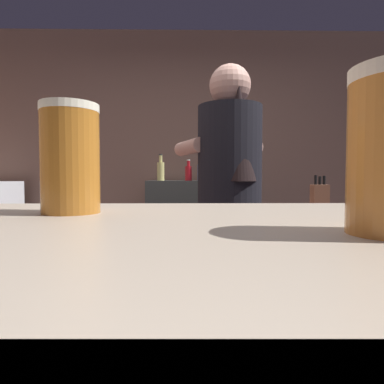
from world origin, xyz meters
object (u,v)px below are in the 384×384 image
(knife_block, at_px, (320,199))
(bartender, at_px, (230,201))
(bottle_vinegar, at_px, (213,171))
(bottle_olive_oil, at_px, (188,172))
(chefs_knife, at_px, (263,214))
(bottle_soy, at_px, (200,172))
(mixing_bowl, at_px, (155,211))
(bottle_hot_sauce, at_px, (161,170))
(pint_glass_far, at_px, (70,159))

(knife_block, bearing_deg, bartender, -150.10)
(bottle_vinegar, bearing_deg, bottle_olive_oil, -160.26)
(chefs_knife, bearing_deg, bottle_vinegar, 106.74)
(knife_block, relative_size, chefs_knife, 1.09)
(knife_block, relative_size, bottle_soy, 1.13)
(mixing_bowl, height_order, bottle_soy, bottle_soy)
(chefs_knife, xyz_separation_m, bottle_hot_sauce, (-0.77, 1.10, 0.31))
(bottle_hot_sauce, bearing_deg, bartender, -71.88)
(mixing_bowl, bearing_deg, bottle_olive_oil, 78.44)
(chefs_knife, xyz_separation_m, bottle_soy, (-0.37, 1.09, 0.30))
(mixing_bowl, distance_m, bottle_vinegar, 1.32)
(chefs_knife, height_order, bottle_soy, bottle_soy)
(bartender, bearing_deg, chefs_knife, -54.02)
(bartender, xyz_separation_m, bottle_soy, (-0.10, 1.50, 0.18))
(knife_block, relative_size, bottle_hot_sauce, 0.99)
(knife_block, bearing_deg, bottle_olive_oil, 126.25)
(knife_block, xyz_separation_m, bottle_vinegar, (-0.59, 1.25, 0.21))
(mixing_bowl, xyz_separation_m, bottle_olive_oil, (0.23, 1.10, 0.27))
(bartender, bearing_deg, mixing_bowl, 26.53)
(knife_block, distance_m, mixing_bowl, 1.08)
(mixing_bowl, distance_m, pint_glass_far, 1.73)
(bottle_hot_sauce, xyz_separation_m, bottle_olive_oil, (0.27, 0.02, -0.02))
(knife_block, bearing_deg, bottle_hot_sauce, 134.70)
(bottle_vinegar, bearing_deg, knife_block, -64.68)
(bartender, xyz_separation_m, bottle_vinegar, (0.04, 1.62, 0.19))
(bottle_vinegar, distance_m, bottle_soy, 0.18)
(knife_block, relative_size, pint_glass_far, 1.76)
(pint_glass_far, bearing_deg, knife_block, 58.20)
(bottle_olive_oil, bearing_deg, mixing_bowl, -101.56)
(bottle_hot_sauce, distance_m, bottle_soy, 0.40)
(mixing_bowl, bearing_deg, bottle_vinegar, 67.94)
(bottle_vinegar, bearing_deg, chefs_knife, -78.90)
(bottle_soy, bearing_deg, bottle_hot_sauce, 179.44)
(bottle_hot_sauce, relative_size, bottle_vinegar, 1.03)
(bottle_olive_oil, xyz_separation_m, bottle_soy, (0.12, -0.03, 0.01))
(pint_glass_far, bearing_deg, chefs_knife, 68.47)
(pint_glass_far, bearing_deg, bartender, 73.13)
(bottle_soy, bearing_deg, bottle_olive_oil, 166.72)
(bartender, relative_size, bottle_vinegar, 6.73)
(bottle_hot_sauce, bearing_deg, mixing_bowl, -87.45)
(mixing_bowl, bearing_deg, bartender, -43.83)
(pint_glass_far, height_order, bottle_vinegar, bottle_vinegar)
(mixing_bowl, xyz_separation_m, bottle_soy, (0.35, 1.07, 0.28))
(bartender, bearing_deg, bottle_vinegar, -21.05)
(bottle_hot_sauce, relative_size, bottle_olive_oil, 1.25)
(pint_glass_far, bearing_deg, mixing_bowl, 91.78)
(bottle_olive_oil, bearing_deg, bottle_soy, -13.28)
(pint_glass_far, relative_size, bottle_hot_sauce, 0.56)
(chefs_knife, bearing_deg, bottle_hot_sauce, 130.72)
(knife_block, height_order, bottle_vinegar, bottle_vinegar)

